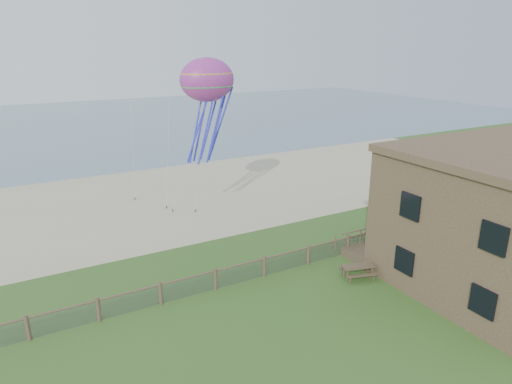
# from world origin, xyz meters

# --- Properties ---
(ground) EXTENTS (160.00, 160.00, 0.00)m
(ground) POSITION_xyz_m (0.00, 0.00, 0.00)
(ground) COLOR #315A1E
(ground) RESTS_ON ground
(sand_beach) EXTENTS (72.00, 20.00, 0.02)m
(sand_beach) POSITION_xyz_m (0.00, 22.00, 0.00)
(sand_beach) COLOR tan
(sand_beach) RESTS_ON ground
(ocean) EXTENTS (160.00, 68.00, 0.02)m
(ocean) POSITION_xyz_m (0.00, 66.00, 0.00)
(ocean) COLOR slate
(ocean) RESTS_ON ground
(chainlink_fence) EXTENTS (36.20, 0.20, 1.25)m
(chainlink_fence) POSITION_xyz_m (0.00, 6.00, 0.55)
(chainlink_fence) COLOR #4F3D2C
(chainlink_fence) RESTS_ON ground
(motel_deck) EXTENTS (15.00, 2.00, 0.50)m
(motel_deck) POSITION_xyz_m (13.00, 5.00, 0.25)
(motel_deck) COLOR brown
(motel_deck) RESTS_ON ground
(picnic_table) EXTENTS (2.10, 1.80, 0.76)m
(picnic_table) POSITION_xyz_m (4.48, 3.31, 0.38)
(picnic_table) COLOR brown
(picnic_table) RESTS_ON ground
(octopus_kite) EXTENTS (4.45, 3.90, 7.62)m
(octopus_kite) POSITION_xyz_m (0.98, 15.55, 8.22)
(octopus_kite) COLOR #EF3D25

